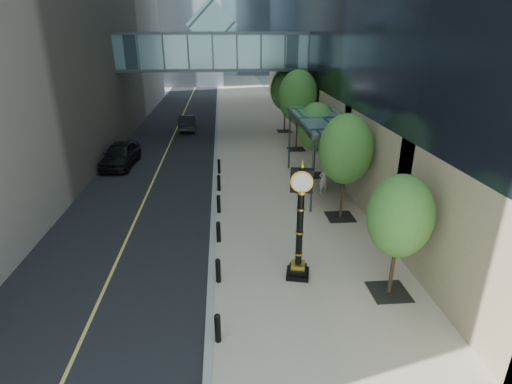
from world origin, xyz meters
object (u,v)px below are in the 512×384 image
street_clock (300,230)px  car_near (120,154)px  pedestrian (323,179)px  car_far (187,123)px

street_clock → car_near: size_ratio=0.93×
pedestrian → car_far: pedestrian is taller
pedestrian → car_near: bearing=-47.1°
street_clock → car_far: bearing=116.5°
street_clock → pedestrian: 9.22m
street_clock → car_near: bearing=137.1°
car_near → street_clock: bearing=-52.4°
pedestrian → car_far: size_ratio=0.38×
pedestrian → car_near: size_ratio=0.34×
pedestrian → car_far: bearing=-83.2°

